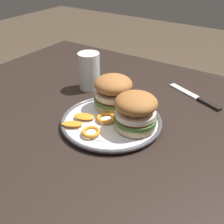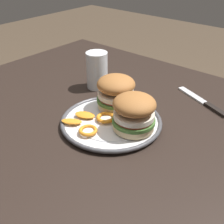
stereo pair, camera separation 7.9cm
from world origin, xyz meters
name	(u,v)px [view 2 (the right image)]	position (x,y,z in m)	size (l,w,h in m)	color
dining_table	(120,151)	(0.00, 0.00, 0.64)	(1.38, 1.06, 0.72)	black
dinner_plate	(112,121)	(-0.03, 0.00, 0.73)	(0.29, 0.29, 0.02)	white
sandwich_half_left	(116,91)	(-0.07, 0.07, 0.79)	(0.16, 0.16, 0.10)	beige
sandwich_half_right	(134,112)	(0.04, 0.01, 0.79)	(0.16, 0.16, 0.10)	beige
orange_peel_curled	(88,130)	(-0.04, -0.09, 0.75)	(0.06, 0.06, 0.01)	orange
orange_peel_strip_long	(85,115)	(-0.10, -0.04, 0.75)	(0.07, 0.05, 0.01)	orange
orange_peel_strip_short	(72,121)	(-0.11, -0.09, 0.75)	(0.07, 0.05, 0.01)	orange
orange_peel_small_curl	(106,118)	(-0.05, -0.01, 0.75)	(0.07, 0.07, 0.01)	orange
drinking_glass	(97,73)	(-0.23, 0.16, 0.78)	(0.08, 0.08, 0.13)	white
table_knife	(205,103)	(0.12, 0.29, 0.73)	(0.21, 0.11, 0.01)	silver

